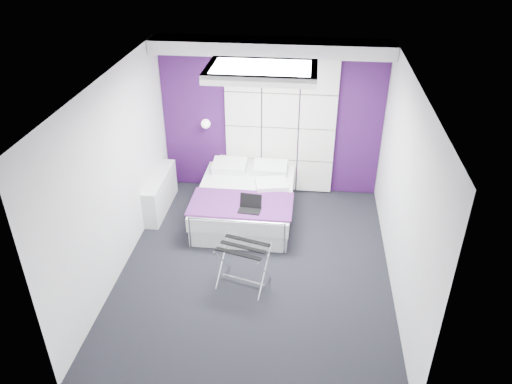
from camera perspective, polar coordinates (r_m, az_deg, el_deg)
floor at (r=6.93m, az=-0.01°, el=-8.47°), size 4.40×4.40×0.00m
ceiling at (r=5.67m, az=-0.01°, el=12.45°), size 4.40×4.40×0.00m
wall_back at (r=8.18m, az=1.76°, el=8.48°), size 3.60×0.00×3.60m
wall_left at (r=6.62m, az=-15.68°, el=1.77°), size 0.00×4.40×4.40m
wall_right at (r=6.28m, az=16.53°, el=-0.02°), size 0.00×4.40×4.40m
accent_wall at (r=8.17m, az=1.75°, el=8.45°), size 3.58×0.02×2.58m
soffit at (r=7.57m, az=1.73°, el=16.23°), size 3.58×0.50×0.20m
headboard at (r=8.16m, az=2.77°, el=7.43°), size 1.80×0.08×2.30m
skylight at (r=6.26m, az=0.63°, el=13.69°), size 1.36×0.86×0.12m
wall_lamp at (r=8.22m, az=-5.71°, el=7.87°), size 0.15×0.15×0.15m
radiator at (r=8.13m, az=-10.87°, el=-0.09°), size 0.22×1.20×0.60m
bed at (r=7.80m, az=-1.24°, el=-1.12°), size 1.51×1.81×0.65m
nightstand at (r=8.39m, az=-2.78°, el=3.54°), size 0.46×0.36×0.05m
luggage_rack at (r=6.46m, az=-1.46°, el=-8.39°), size 0.61×0.45×0.60m
laptop at (r=7.14m, az=-0.69°, el=-1.60°), size 0.31×0.22×0.23m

